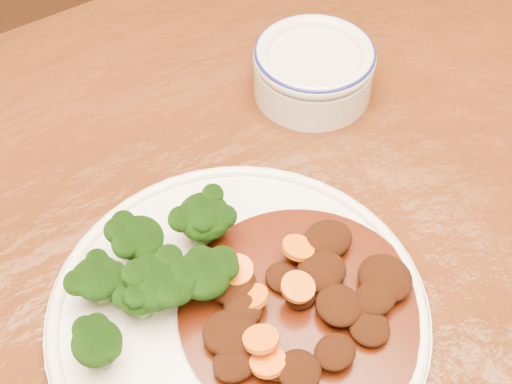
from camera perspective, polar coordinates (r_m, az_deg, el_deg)
dining_table at (r=0.68m, az=2.21°, el=-10.35°), size 1.51×0.92×0.75m
dinner_plate at (r=0.58m, az=-1.42°, el=-9.63°), size 0.31×0.31×0.02m
broccoli_florets at (r=0.57m, az=-7.99°, el=-6.21°), size 0.17×0.10×0.05m
mince_stew at (r=0.57m, az=3.60°, el=-9.00°), size 0.20×0.20×0.03m
dip_bowl at (r=0.75m, az=4.63°, el=9.85°), size 0.13×0.13×0.06m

